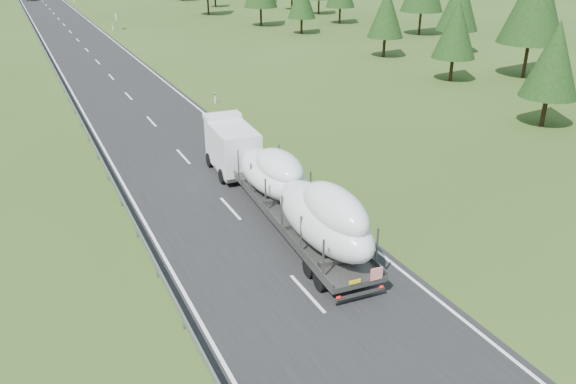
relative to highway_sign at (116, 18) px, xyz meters
name	(u,v)px	position (x,y,z in m)	size (l,w,h in m)	color
ground	(307,294)	(-7.20, -80.00, -1.81)	(400.00, 400.00, 0.00)	#2D4517
road_surface	(58,18)	(-7.20, 20.00, -1.80)	(10.00, 400.00, 0.02)	black
guardrail	(27,17)	(-12.50, 19.94, -1.21)	(0.10, 400.00, 0.76)	slate
highway_sign	(116,18)	(0.00, 0.00, 0.00)	(0.08, 0.90, 2.60)	slate
boat_truck	(284,185)	(-5.18, -73.64, 0.28)	(3.39, 18.12, 4.02)	silver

